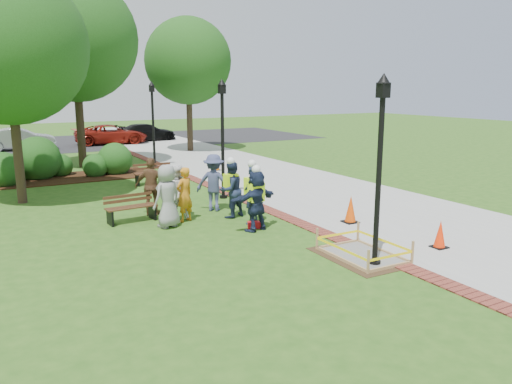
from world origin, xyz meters
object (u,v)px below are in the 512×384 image
cone_front (440,235)px  bench_near (132,213)px  lamp_near (380,157)px  hivis_worker_a (256,198)px  hivis_worker_c (231,188)px  wet_concrete_pad (363,247)px  hivis_worker_b (252,192)px

cone_front → bench_near: bearing=134.2°
lamp_near → hivis_worker_a: bearing=104.9°
hivis_worker_a → hivis_worker_c: size_ratio=0.99×
wet_concrete_pad → lamp_near: (-0.14, -0.57, 2.25)m
hivis_worker_b → hivis_worker_c: hivis_worker_b is taller
cone_front → hivis_worker_c: (-3.21, 5.29, 0.59)m
bench_near → hivis_worker_b: (3.07, -1.91, 0.69)m
cone_front → hivis_worker_c: size_ratio=0.38×
lamp_near → hivis_worker_b: size_ratio=2.23×
lamp_near → hivis_worker_a: lamp_near is taller
wet_concrete_pad → hivis_worker_b: size_ratio=1.21×
wet_concrete_pad → bench_near: (-3.96, 5.78, 0.03)m
cone_front → hivis_worker_b: hivis_worker_b is taller
bench_near → hivis_worker_a: bearing=-42.7°
bench_near → lamp_near: (3.82, -6.35, 2.22)m
wet_concrete_pad → bench_near: bearing=124.4°
bench_near → hivis_worker_a: (2.83, -2.61, 0.67)m
bench_near → cone_front: bearing=-45.8°
wet_concrete_pad → bench_near: bench_near is taller
wet_concrete_pad → hivis_worker_a: size_ratio=1.24×
cone_front → lamp_near: lamp_near is taller
cone_front → hivis_worker_a: (-3.24, 3.63, 0.58)m
hivis_worker_b → hivis_worker_c: size_ratio=1.01×
wet_concrete_pad → hivis_worker_a: (-1.13, 3.18, 0.69)m
cone_front → lamp_near: size_ratio=0.17×
wet_concrete_pad → hivis_worker_b: (-0.89, 3.87, 0.71)m
wet_concrete_pad → cone_front: 2.16m
hivis_worker_c → wet_concrete_pad: bearing=-77.2°
lamp_near → hivis_worker_c: (-0.96, 5.40, -1.55)m
bench_near → hivis_worker_c: size_ratio=0.82×
wet_concrete_pad → hivis_worker_b: 4.04m
cone_front → lamp_near: (-2.24, -0.11, 2.13)m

